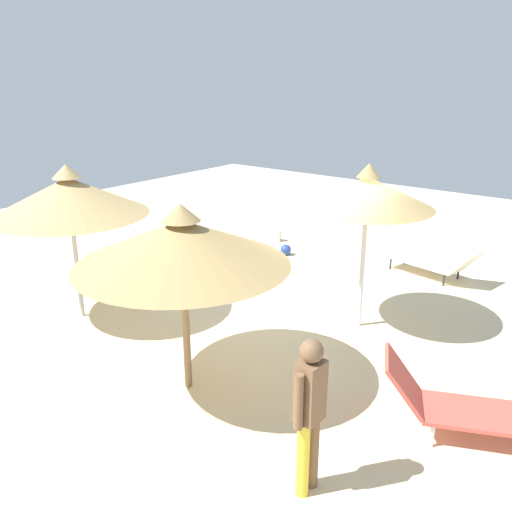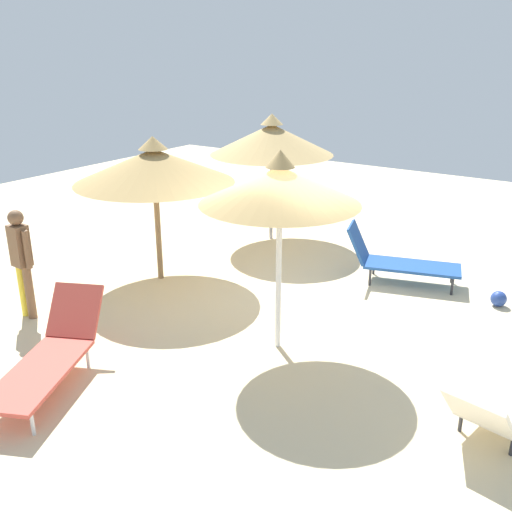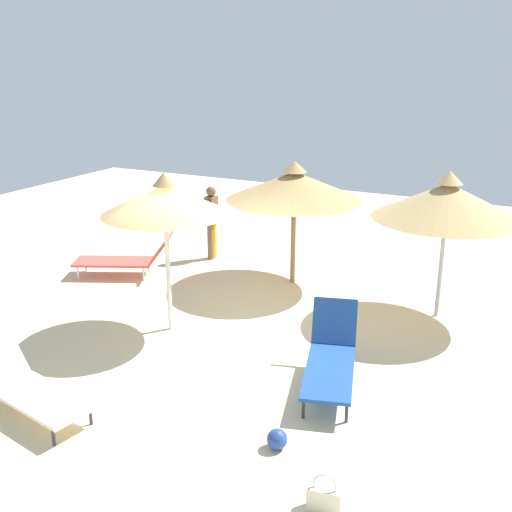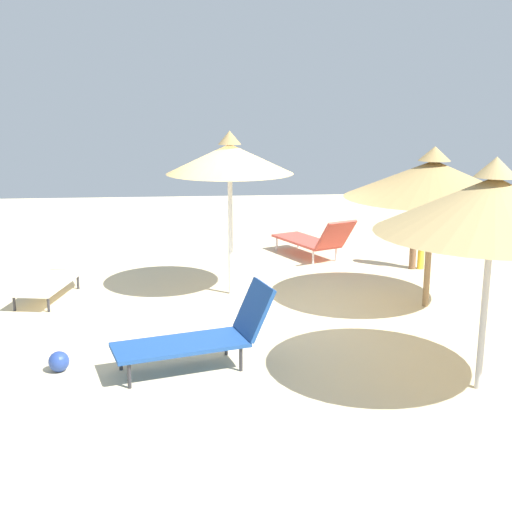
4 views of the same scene
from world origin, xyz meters
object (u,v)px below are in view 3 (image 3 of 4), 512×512
at_px(parasol_umbrella_back, 447,201).
at_px(handbag, 324,498).
at_px(beach_ball, 277,439).
at_px(parasol_umbrella_center, 165,200).
at_px(lounge_chair_front, 331,356).
at_px(lounge_chair_edge, 29,388).
at_px(parasol_umbrella_near_right, 294,186).
at_px(lounge_chair_far_right, 128,258).
at_px(person_standing_far_left, 212,218).

xyz_separation_m(parasol_umbrella_back, handbag, (-0.03, -5.65, -1.98)).
bearing_deg(beach_ball, parasol_umbrella_center, 143.72).
xyz_separation_m(lounge_chair_front, beach_ball, (-0.03, -1.75, -0.30)).
relative_size(lounge_chair_front, lounge_chair_edge, 1.03).
height_order(parasol_umbrella_center, lounge_chair_front, parasol_umbrella_center).
xyz_separation_m(parasol_umbrella_center, beach_ball, (3.08, -2.26, -2.16)).
xyz_separation_m(parasol_umbrella_near_right, parasol_umbrella_center, (-0.96, -3.07, 0.24)).
bearing_deg(lounge_chair_far_right, parasol_umbrella_near_right, 20.60).
bearing_deg(person_standing_far_left, lounge_chair_edge, -80.18).
distance_m(person_standing_far_left, handbag, 8.58).
height_order(lounge_chair_far_right, lounge_chair_front, lounge_chair_front).
relative_size(parasol_umbrella_near_right, beach_ball, 10.75).
relative_size(parasol_umbrella_near_right, parasol_umbrella_center, 1.00).
relative_size(parasol_umbrella_near_right, handbag, 6.14).
height_order(lounge_chair_edge, beach_ball, lounge_chair_edge).
xyz_separation_m(parasol_umbrella_near_right, handbag, (3.01, -6.08, -1.89)).
distance_m(parasol_umbrella_near_right, lounge_chair_front, 4.48).
xyz_separation_m(parasol_umbrella_back, beach_ball, (-0.91, -4.91, -2.01)).
relative_size(lounge_chair_far_right, person_standing_far_left, 1.29).
xyz_separation_m(lounge_chair_far_right, lounge_chair_edge, (2.15, -4.82, -0.07)).
bearing_deg(lounge_chair_edge, lounge_chair_far_right, 113.98).
height_order(lounge_chair_far_right, handbag, lounge_chair_far_right).
relative_size(lounge_chair_far_right, beach_ball, 8.66).
xyz_separation_m(parasol_umbrella_back, parasol_umbrella_center, (-4.00, -2.65, 0.15)).
distance_m(lounge_chair_front, lounge_chair_edge, 4.12).
bearing_deg(person_standing_far_left, lounge_chair_front, -43.29).
bearing_deg(person_standing_far_left, parasol_umbrella_near_right, -14.91).
bearing_deg(lounge_chair_edge, lounge_chair_front, 36.92).
bearing_deg(parasol_umbrella_near_right, handbag, -63.65).
relative_size(lounge_chair_front, beach_ball, 8.10).
height_order(lounge_chair_front, lounge_chair_edge, lounge_chair_front).
xyz_separation_m(parasol_umbrella_center, lounge_chair_front, (3.11, -0.51, -1.86)).
xyz_separation_m(parasol_umbrella_near_right, person_standing_far_left, (-2.30, 0.61, -1.07)).
distance_m(parasol_umbrella_back, lounge_chair_front, 3.70).
distance_m(parasol_umbrella_near_right, lounge_chair_edge, 6.40).
bearing_deg(beach_ball, lounge_chair_far_right, 142.88).
height_order(lounge_chair_front, beach_ball, lounge_chair_front).
bearing_deg(lounge_chair_front, lounge_chair_far_right, 156.68).
relative_size(parasol_umbrella_center, handbag, 6.16).
bearing_deg(parasol_umbrella_center, lounge_chair_edge, -93.58).
distance_m(lounge_chair_edge, beach_ball, 3.36).
height_order(parasol_umbrella_back, parasol_umbrella_near_right, parasol_umbrella_back).
distance_m(parasol_umbrella_near_right, person_standing_far_left, 2.61).
distance_m(parasol_umbrella_center, lounge_chair_front, 3.66).
distance_m(parasol_umbrella_back, lounge_chair_edge, 7.24).
bearing_deg(beach_ball, parasol_umbrella_near_right, 111.72).
bearing_deg(handbag, parasol_umbrella_back, 89.73).
relative_size(parasol_umbrella_back, parasol_umbrella_center, 0.97).
xyz_separation_m(parasol_umbrella_near_right, lounge_chair_edge, (-1.14, -6.06, -1.70)).
height_order(parasol_umbrella_center, lounge_chair_far_right, parasol_umbrella_center).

